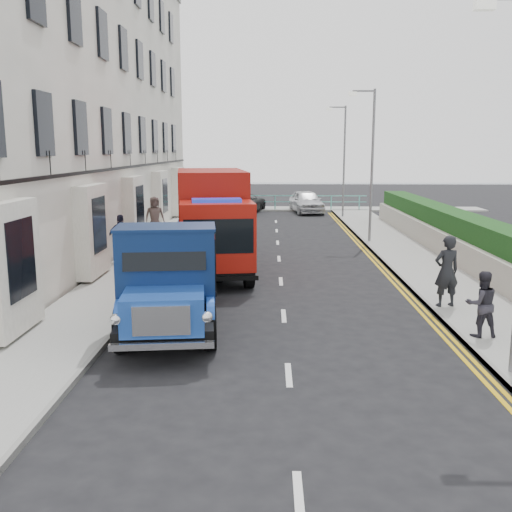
# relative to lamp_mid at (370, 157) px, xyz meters

# --- Properties ---
(ground) EXTENTS (120.00, 120.00, 0.00)m
(ground) POSITION_rel_lamp_mid_xyz_m (-4.18, -14.00, -4.00)
(ground) COLOR black
(ground) RESTS_ON ground
(pavement_west) EXTENTS (2.40, 38.00, 0.12)m
(pavement_west) POSITION_rel_lamp_mid_xyz_m (-9.38, -5.00, -3.94)
(pavement_west) COLOR gray
(pavement_west) RESTS_ON ground
(pavement_east) EXTENTS (2.60, 38.00, 0.12)m
(pavement_east) POSITION_rel_lamp_mid_xyz_m (1.12, -5.00, -3.94)
(pavement_east) COLOR gray
(pavement_east) RESTS_ON ground
(promenade) EXTENTS (30.00, 2.50, 0.12)m
(promenade) POSITION_rel_lamp_mid_xyz_m (-4.18, 15.00, -3.94)
(promenade) COLOR gray
(promenade) RESTS_ON ground
(sea_plane) EXTENTS (120.00, 120.00, 0.00)m
(sea_plane) POSITION_rel_lamp_mid_xyz_m (-4.18, 46.00, -4.00)
(sea_plane) COLOR #4C6067
(sea_plane) RESTS_ON ground
(terrace_west) EXTENTS (6.31, 30.20, 14.25)m
(terrace_west) POSITION_rel_lamp_mid_xyz_m (-13.65, -1.00, 3.17)
(terrace_west) COLOR white
(terrace_west) RESTS_ON ground
(garden_east) EXTENTS (1.45, 28.00, 1.75)m
(garden_east) POSITION_rel_lamp_mid_xyz_m (3.03, -5.00, -3.10)
(garden_east) COLOR #B2AD9E
(garden_east) RESTS_ON ground
(seafront_railing) EXTENTS (13.00, 0.08, 1.11)m
(seafront_railing) POSITION_rel_lamp_mid_xyz_m (-4.18, 14.20, -3.42)
(seafront_railing) COLOR #59B2A5
(seafront_railing) RESTS_ON ground
(lamp_mid) EXTENTS (1.23, 0.18, 7.00)m
(lamp_mid) POSITION_rel_lamp_mid_xyz_m (0.00, 0.00, 0.00)
(lamp_mid) COLOR slate
(lamp_mid) RESTS_ON ground
(lamp_far) EXTENTS (1.23, 0.18, 7.00)m
(lamp_far) POSITION_rel_lamp_mid_xyz_m (0.00, 10.00, 0.00)
(lamp_far) COLOR slate
(lamp_far) RESTS_ON ground
(bedford_lorry) EXTENTS (2.75, 5.70, 2.61)m
(bedford_lorry) POSITION_rel_lamp_mid_xyz_m (-6.90, -13.78, -2.80)
(bedford_lorry) COLOR black
(bedford_lorry) RESTS_ON ground
(red_lorry) EXTENTS (3.32, 7.12, 3.59)m
(red_lorry) POSITION_rel_lamp_mid_xyz_m (-6.61, -6.29, -2.09)
(red_lorry) COLOR black
(red_lorry) RESTS_ON ground
(parked_car_front) EXTENTS (1.54, 3.61, 1.22)m
(parked_car_front) POSITION_rel_lamp_mid_xyz_m (-6.78, -7.00, -3.39)
(parked_car_front) COLOR black
(parked_car_front) RESTS_ON ground
(parked_car_mid) EXTENTS (1.51, 4.26, 1.40)m
(parked_car_mid) POSITION_rel_lamp_mid_xyz_m (-7.78, -2.00, -3.30)
(parked_car_mid) COLOR #5D82C8
(parked_car_mid) RESTS_ON ground
(parked_car_rear) EXTENTS (2.39, 4.72, 1.31)m
(parked_car_rear) POSITION_rel_lamp_mid_xyz_m (-6.78, -2.00, -3.34)
(parked_car_rear) COLOR #B5B5BA
(parked_car_rear) RESTS_ON ground
(seafront_car_left) EXTENTS (3.39, 5.34, 1.37)m
(seafront_car_left) POSITION_rel_lamp_mid_xyz_m (-6.38, 13.00, -3.31)
(seafront_car_left) COLOR black
(seafront_car_left) RESTS_ON ground
(seafront_car_right) EXTENTS (2.54, 4.80, 1.56)m
(seafront_car_right) POSITION_rel_lamp_mid_xyz_m (-2.02, 13.00, -3.22)
(seafront_car_right) COLOR silver
(seafront_car_right) RESTS_ON ground
(pedestrian_east_near) EXTENTS (0.80, 0.62, 1.95)m
(pedestrian_east_near) POSITION_rel_lamp_mid_xyz_m (0.23, -11.34, -2.90)
(pedestrian_east_near) COLOR black
(pedestrian_east_near) RESTS_ON pavement_east
(pedestrian_east_far) EXTENTS (0.79, 0.64, 1.52)m
(pedestrian_east_far) POSITION_rel_lamp_mid_xyz_m (0.26, -13.89, -3.12)
(pedestrian_east_far) COLOR #2D2B34
(pedestrian_east_far) RESTS_ON pavement_east
(pedestrian_west_near) EXTENTS (1.12, 0.64, 1.80)m
(pedestrian_west_near) POSITION_rel_lamp_mid_xyz_m (-10.18, -5.30, -2.98)
(pedestrian_west_near) COLOR black
(pedestrian_west_near) RESTS_ON pavement_west
(pedestrian_west_far) EXTENTS (1.11, 0.90, 1.96)m
(pedestrian_west_far) POSITION_rel_lamp_mid_xyz_m (-10.18, 1.07, -2.90)
(pedestrian_west_far) COLOR #42332F
(pedestrian_west_far) RESTS_ON pavement_west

